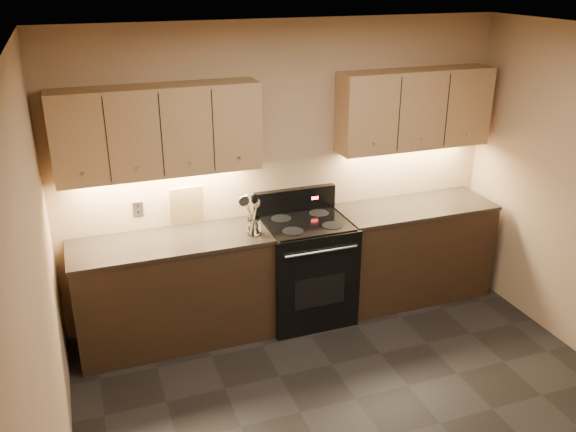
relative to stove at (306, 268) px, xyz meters
The scene contains 16 objects.
ceiling 2.71m from the stove, 92.72° to the right, with size 4.00×4.00×0.00m, color silver.
wall_back 0.88m from the stove, 104.10° to the left, with size 4.00×0.04×2.60m, color tan.
wall_left 2.80m from the stove, 141.05° to the right, with size 0.04×4.00×2.60m, color tan.
counter_left 1.18m from the stove, behind, with size 1.62×0.62×0.93m.
counter_right 1.10m from the stove, ahead, with size 1.46×0.62×0.93m.
stove is the anchor object (origin of this frame).
upper_cab_left 1.78m from the stove, behind, with size 1.60×0.30×0.70m, color tan.
upper_cab_right 1.73m from the stove, ahead, with size 1.44×0.30×0.70m, color tan.
outlet_plate 1.55m from the stove, 167.24° to the left, with size 0.09×0.01×0.12m, color #B2B5BA.
utensil_crock 0.72m from the stove, 169.10° to the right, with size 0.13×0.13×0.14m.
cutting_board 1.20m from the stove, 164.43° to the left, with size 0.29×0.02×0.37m, color tan.
wooden_spoon 0.82m from the stove, 167.80° to the right, with size 0.06×0.06×0.29m, color tan, non-canonical shape.
black_spoon 0.81m from the stove, behind, with size 0.06×0.06×0.33m, color black, non-canonical shape.
black_turner 0.80m from the stove, 166.99° to the right, with size 0.08×0.08×0.33m, color black, non-canonical shape.
steel_spatula 0.80m from the stove, behind, with size 0.08×0.08×0.35m, color silver, non-canonical shape.
steel_skimmer 0.80m from the stove, 166.86° to the right, with size 0.09×0.09×0.35m, color silver, non-canonical shape.
Camera 1 is at (-1.73, -2.84, 2.99)m, focal length 38.00 mm.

